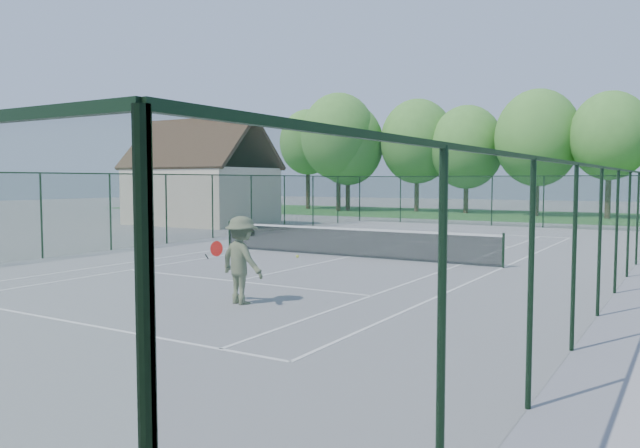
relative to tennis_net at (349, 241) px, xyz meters
The scene contains 10 objects.
ground 0.58m from the tennis_net, ahead, with size 140.00×140.00×0.00m, color gray.
grass_far 30.01m from the tennis_net, 90.00° to the left, with size 80.00×16.00×0.01m, color #347730.
court_lines 0.57m from the tennis_net, ahead, with size 11.05×23.85×0.01m.
tennis_net is the anchor object (origin of this frame).
fence_enclosure 0.98m from the tennis_net, ahead, with size 18.05×36.05×3.02m.
utility_building 19.04m from the tennis_net, 147.99° to the left, with size 8.60×6.27×6.63m.
tree_line_far 30.48m from the tennis_net, 90.00° to the left, with size 39.40×6.40×9.70m.
sports_bag_a 9.10m from the tennis_net, 154.73° to the left, with size 0.41×0.25×0.33m, color black.
sports_bag_b 9.51m from the tennis_net, 149.10° to the left, with size 0.33×0.20×0.26m, color black.
tennis_player 8.97m from the tennis_net, 76.76° to the right, with size 2.13×1.00×1.95m.
Camera 1 is at (10.66, -19.54, 2.74)m, focal length 35.00 mm.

